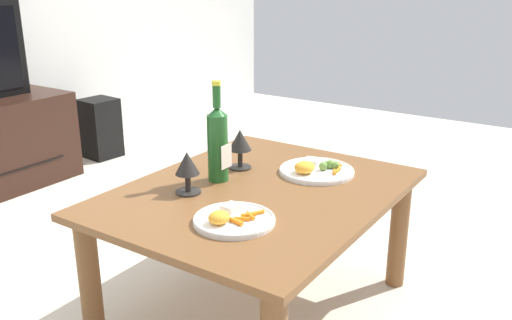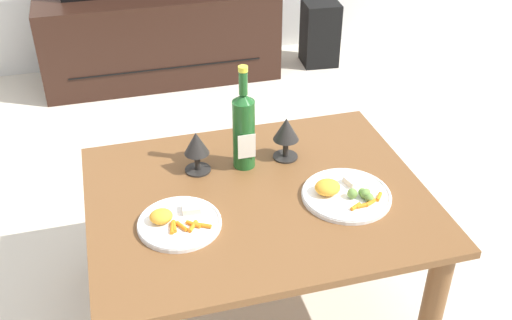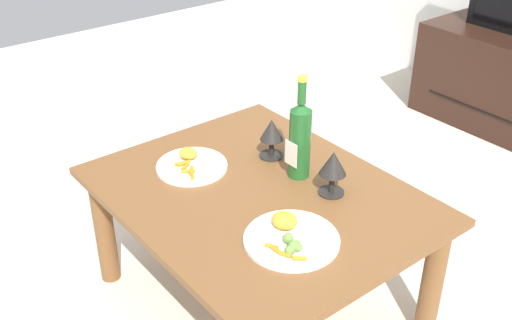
{
  "view_description": "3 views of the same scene",
  "coord_description": "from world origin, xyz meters",
  "px_view_note": "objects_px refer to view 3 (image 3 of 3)",
  "views": [
    {
      "loc": [
        -1.44,
        -0.96,
        1.16
      ],
      "look_at": [
        0.04,
        0.04,
        0.56
      ],
      "focal_mm": 38.74,
      "sensor_mm": 36.0,
      "label": 1
    },
    {
      "loc": [
        -0.4,
        -1.43,
        1.57
      ],
      "look_at": [
        0.02,
        0.08,
        0.54
      ],
      "focal_mm": 42.22,
      "sensor_mm": 36.0,
      "label": 2
    },
    {
      "loc": [
        1.29,
        -1.02,
        1.55
      ],
      "look_at": [
        -0.03,
        0.01,
        0.57
      ],
      "focal_mm": 43.34,
      "sensor_mm": 36.0,
      "label": 3
    }
  ],
  "objects_px": {
    "dining_table": "(259,213)",
    "goblet_right": "(333,166)",
    "dinner_plate_left": "(192,165)",
    "dinner_plate_right": "(291,237)",
    "goblet_left": "(272,132)",
    "wine_bottle": "(299,137)"
  },
  "relations": [
    {
      "from": "goblet_left",
      "to": "goblet_right",
      "type": "height_order",
      "value": "goblet_right"
    },
    {
      "from": "goblet_left",
      "to": "goblet_right",
      "type": "relative_size",
      "value": 0.96
    },
    {
      "from": "dinner_plate_right",
      "to": "goblet_right",
      "type": "bearing_deg",
      "value": 112.49
    },
    {
      "from": "goblet_right",
      "to": "dinner_plate_left",
      "type": "xyz_separation_m",
      "value": [
        -0.4,
        -0.26,
        -0.09
      ]
    },
    {
      "from": "dining_table",
      "to": "dinner_plate_left",
      "type": "height_order",
      "value": "dinner_plate_left"
    },
    {
      "from": "goblet_right",
      "to": "dinner_plate_right",
      "type": "xyz_separation_m",
      "value": [
        0.11,
        -0.26,
        -0.09
      ]
    },
    {
      "from": "dining_table",
      "to": "goblet_left",
      "type": "distance_m",
      "value": 0.29
    },
    {
      "from": "wine_bottle",
      "to": "dinner_plate_right",
      "type": "relative_size",
      "value": 1.29
    },
    {
      "from": "dinner_plate_left",
      "to": "dinner_plate_right",
      "type": "distance_m",
      "value": 0.51
    },
    {
      "from": "goblet_left",
      "to": "dinner_plate_right",
      "type": "distance_m",
      "value": 0.49
    },
    {
      "from": "dinner_plate_left",
      "to": "wine_bottle",
      "type": "bearing_deg",
      "value": 44.59
    },
    {
      "from": "dining_table",
      "to": "dinner_plate_left",
      "type": "xyz_separation_m",
      "value": [
        -0.26,
        -0.08,
        0.09
      ]
    },
    {
      "from": "dinner_plate_left",
      "to": "dinner_plate_right",
      "type": "relative_size",
      "value": 0.88
    },
    {
      "from": "goblet_left",
      "to": "dining_table",
      "type": "bearing_deg",
      "value": -49.09
    },
    {
      "from": "wine_bottle",
      "to": "dinner_plate_right",
      "type": "height_order",
      "value": "wine_bottle"
    },
    {
      "from": "dining_table",
      "to": "goblet_right",
      "type": "distance_m",
      "value": 0.29
    },
    {
      "from": "goblet_left",
      "to": "dinner_plate_left",
      "type": "relative_size",
      "value": 0.59
    },
    {
      "from": "wine_bottle",
      "to": "goblet_left",
      "type": "distance_m",
      "value": 0.16
    },
    {
      "from": "wine_bottle",
      "to": "goblet_right",
      "type": "relative_size",
      "value": 2.36
    },
    {
      "from": "wine_bottle",
      "to": "dinner_plate_right",
      "type": "distance_m",
      "value": 0.38
    },
    {
      "from": "wine_bottle",
      "to": "dinner_plate_left",
      "type": "xyz_separation_m",
      "value": [
        -0.26,
        -0.25,
        -0.13
      ]
    },
    {
      "from": "wine_bottle",
      "to": "goblet_right",
      "type": "bearing_deg",
      "value": 3.44
    }
  ]
}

